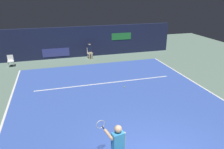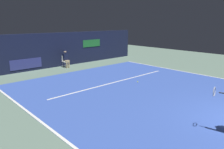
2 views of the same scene
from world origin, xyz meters
name	(u,v)px [view 2 (image 2 of 2)]	position (x,y,z in m)	size (l,w,h in m)	color
ground_plane	(144,91)	(0.00, 5.05, 0.00)	(31.39, 31.39, 0.00)	slate
court_surface	(144,91)	(0.00, 5.05, 0.01)	(10.83, 12.10, 0.01)	#3856B2
line_sideline_left	(195,73)	(5.37, 5.05, 0.01)	(0.10, 12.10, 0.01)	white
line_sideline_right	(44,124)	(-5.37, 5.05, 0.01)	(0.10, 12.10, 0.01)	white
line_service	(115,82)	(0.00, 7.17, 0.01)	(8.45, 0.10, 0.01)	white
back_wall	(59,50)	(0.00, 13.53, 1.30)	(15.33, 0.33, 2.60)	#141933
line_judge_on_chair	(66,59)	(0.07, 12.69, 0.69)	(0.45, 0.54, 1.32)	white
tennis_ball	(138,82)	(0.91, 6.26, 0.05)	(0.07, 0.07, 0.07)	#CCE033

